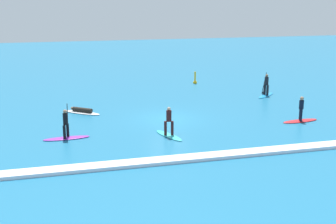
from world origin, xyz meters
name	(u,v)px	position (x,y,z in m)	size (l,w,h in m)	color
ground_plane	(168,119)	(0.00, 0.00, 0.00)	(120.00, 120.00, 0.00)	#1E6B93
surfer_on_blue_board	(266,90)	(10.04, 5.19, 0.54)	(2.48, 2.30, 2.03)	#1E8CD1
surfer_on_white_board	(82,111)	(-5.66, 3.16, 0.14)	(2.81, 2.47, 0.41)	white
surfer_on_purple_board	(66,132)	(-6.98, -2.77, 0.44)	(2.75, 0.89, 2.16)	purple
surfer_on_red_board	(301,115)	(8.54, -2.88, 0.44)	(2.76, 1.02, 1.73)	red
surfer_on_teal_board	(169,128)	(-0.94, -3.80, 0.54)	(1.45, 2.63, 1.81)	#33C6CC
marker_buoy	(195,81)	(5.92, 12.13, 0.25)	(0.39, 0.39, 1.26)	yellow
wave_crest	(207,157)	(0.00, -8.01, 0.09)	(24.43, 0.90, 0.18)	white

